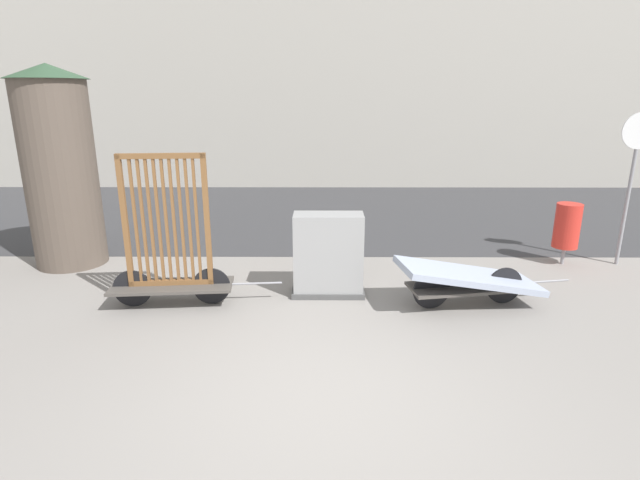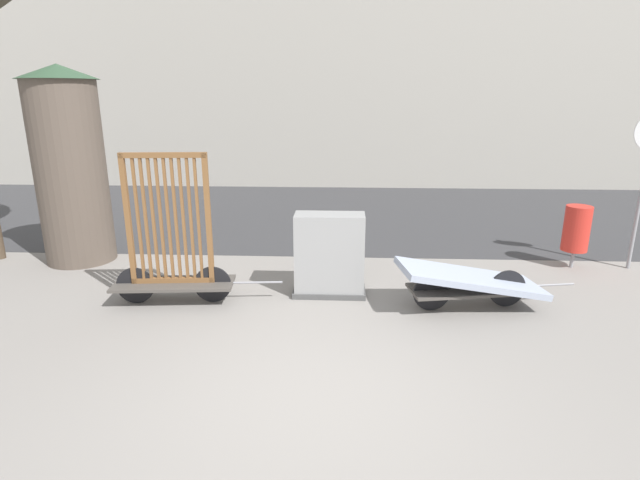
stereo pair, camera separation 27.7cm
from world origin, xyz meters
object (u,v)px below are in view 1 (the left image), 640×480
utility_cabinet (328,257)px  advertising_column (60,167)px  sign_post (634,165)px  bike_cart_with_bedframe (170,255)px  trash_bin (567,226)px  bike_cart_with_mattress (469,279)px

utility_cabinet → advertising_column: size_ratio=0.37×
utility_cabinet → sign_post: sign_post is taller
bike_cart_with_bedframe → trash_bin: (6.31, 1.80, -0.05)m
bike_cart_with_mattress → advertising_column: bearing=154.4°
utility_cabinet → advertising_column: advertising_column is taller
trash_bin → sign_post: 1.41m
bike_cart_with_mattress → sign_post: 3.84m
bike_cart_with_bedframe → advertising_column: (-2.29, 1.80, 0.96)m
trash_bin → bike_cart_with_mattress: bearing=-140.2°
bike_cart_with_mattress → utility_cabinet: utility_cabinet is taller
advertising_column → bike_cart_with_mattress: bearing=-15.7°
bike_cart_with_mattress → sign_post: (3.11, 1.80, 1.34)m
utility_cabinet → bike_cart_with_bedframe: bearing=-169.2°
bike_cart_with_mattress → utility_cabinet: bearing=158.1°
bike_cart_with_mattress → trash_bin: trash_bin is taller
sign_post → bike_cart_with_mattress: bearing=-150.0°
advertising_column → bike_cart_with_bedframe: bearing=-38.2°
bike_cart_with_bedframe → advertising_column: 3.07m
trash_bin → advertising_column: advertising_column is taller
bike_cart_with_mattress → trash_bin: (2.16, 1.80, 0.29)m
bike_cart_with_mattress → bike_cart_with_bedframe: bearing=170.1°
bike_cart_with_bedframe → sign_post: 7.54m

